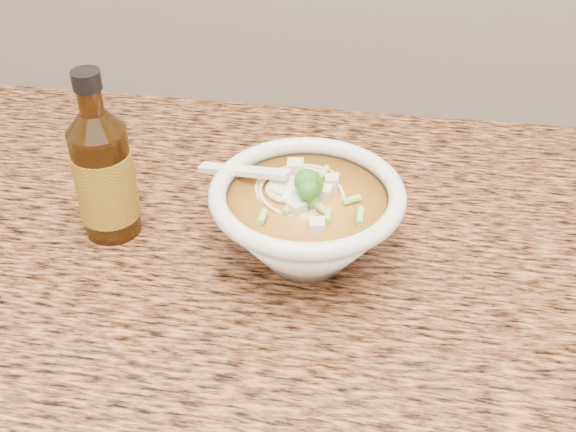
# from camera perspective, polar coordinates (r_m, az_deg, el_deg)

# --- Properties ---
(counter_slab) EXTENTS (4.00, 0.68, 0.04)m
(counter_slab) POSITION_cam_1_polar(r_m,az_deg,el_deg) (0.82, 5.16, -3.48)
(counter_slab) COLOR #976137
(counter_slab) RESTS_ON cabinet
(soup_bowl) EXTENTS (0.23, 0.20, 0.11)m
(soup_bowl) POSITION_cam_1_polar(r_m,az_deg,el_deg) (0.76, 1.45, -0.38)
(soup_bowl) COLOR white
(soup_bowl) RESTS_ON counter_slab
(hot_sauce_bottle) EXTENTS (0.08, 0.08, 0.20)m
(hot_sauce_bottle) POSITION_cam_1_polar(r_m,az_deg,el_deg) (0.81, -14.32, 3.15)
(hot_sauce_bottle) COLOR #3C2008
(hot_sauce_bottle) RESTS_ON counter_slab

